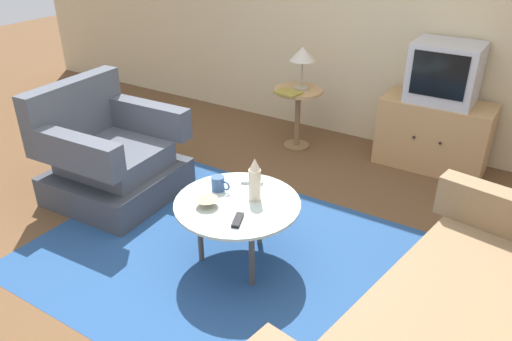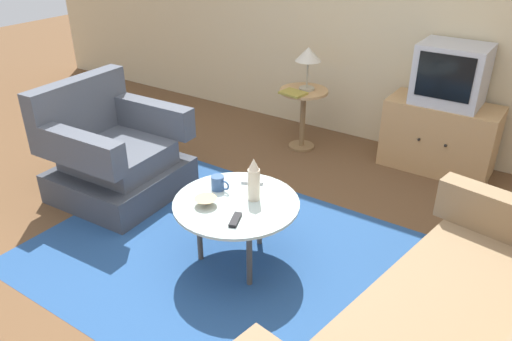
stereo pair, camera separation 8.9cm
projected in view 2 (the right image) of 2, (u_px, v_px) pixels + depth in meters
ground_plane at (233, 263)px, 3.25m from camera, size 16.00×16.00×0.00m
area_rug at (237, 260)px, 3.28m from camera, size 2.67×1.97×0.00m
armchair at (113, 156)px, 3.94m from camera, size 0.90×0.93×0.89m
coffee_table at (236, 207)px, 3.09m from camera, size 0.78×0.78×0.45m
side_table at (303, 107)px, 4.63m from camera, size 0.44×0.44×0.58m
tv_stand at (439, 137)px, 4.31m from camera, size 0.91×0.45×0.60m
television at (451, 74)px, 4.06m from camera, size 0.54×0.43×0.49m
table_lamp at (308, 56)px, 4.42m from camera, size 0.23×0.23×0.39m
vase at (254, 180)px, 3.04m from camera, size 0.08×0.08×0.28m
mug at (218, 183)px, 3.18m from camera, size 0.13×0.08×0.09m
bowl at (206, 202)px, 3.03m from camera, size 0.14×0.14×0.05m
tv_remote_dark at (235, 220)px, 2.88m from camera, size 0.09×0.15×0.02m
tv_remote_silver at (252, 182)px, 3.28m from camera, size 0.15×0.10×0.02m
book at (293, 93)px, 4.45m from camera, size 0.24×0.20×0.02m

